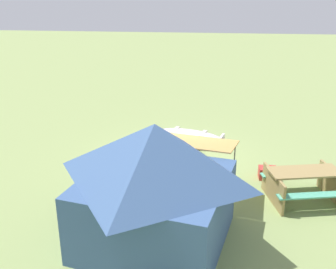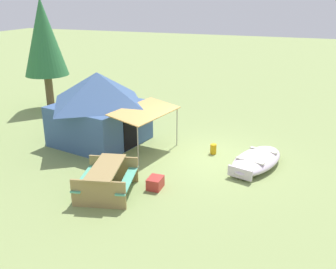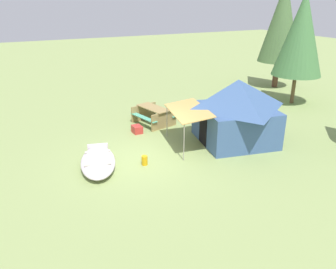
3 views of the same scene
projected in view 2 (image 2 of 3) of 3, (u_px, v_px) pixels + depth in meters
The scene contains 7 objects.
ground_plane at pixel (205, 157), 12.75m from camera, with size 80.00×80.00×0.00m, color #849857.
beached_rowboat at pixel (256, 160), 12.01m from camera, with size 2.77×1.81×0.42m.
canvas_cabin_tent at pixel (99, 107), 13.65m from camera, with size 3.53×4.59×2.57m.
picnic_table at pixel (106, 177), 10.30m from camera, with size 2.02×1.78×0.80m.
cooler_box at pixel (155, 183), 10.68m from camera, with size 0.49×0.38×0.32m, color #BC332D.
fuel_can at pixel (213, 149), 13.00m from camera, with size 0.21×0.21×0.34m, color gold.
pine_tree_back_left at pixel (44, 38), 17.08m from camera, with size 1.95×1.95×5.01m.
Camera 2 is at (-11.40, -2.94, 5.10)m, focal length 41.09 mm.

